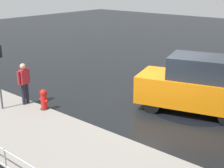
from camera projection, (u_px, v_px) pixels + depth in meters
name	position (u px, v px, depth m)	size (l,w,h in m)	color
ground_plane	(161.00, 110.00, 11.47)	(60.00, 60.00, 0.00)	black
kerb_strip	(79.00, 156.00, 8.41)	(24.00, 3.20, 0.04)	gray
moving_hatchback	(196.00, 85.00, 10.99)	(4.21, 2.69, 2.06)	orange
fire_hydrant	(44.00, 100.00, 11.32)	(0.42, 0.31, 0.80)	red
pedestrian	(24.00, 81.00, 11.66)	(0.28, 0.57, 1.62)	#B2262D
puddle_patch	(194.00, 107.00, 11.74)	(3.43, 3.43, 0.01)	black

